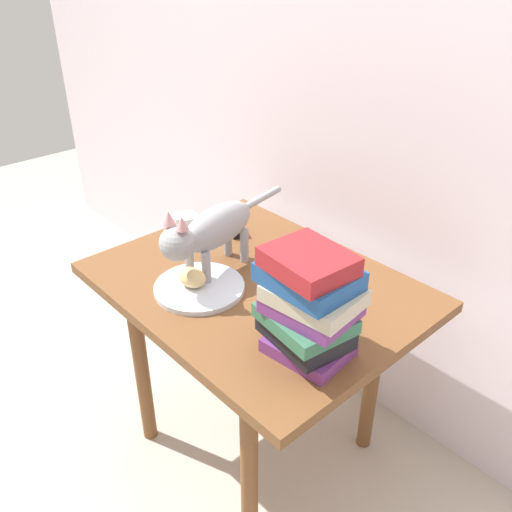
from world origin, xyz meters
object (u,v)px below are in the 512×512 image
at_px(bread_roll, 192,277).
at_px(tv_remote, 234,225).
at_px(plate, 199,287).
at_px(book_stack, 309,304).
at_px(cat, 210,230).
at_px(side_table, 256,306).
at_px(candle_jar, 186,230).

relative_size(bread_roll, tv_remote, 0.53).
distance_m(plate, book_stack, 0.38).
relative_size(cat, tv_remote, 3.16).
bearing_deg(cat, side_table, 27.86).
relative_size(side_table, cat, 1.79).
bearing_deg(plate, candle_jar, 151.18).
bearing_deg(bread_roll, book_stack, 6.13).
bearing_deg(candle_jar, plate, -28.82).
bearing_deg(bread_roll, tv_remote, 122.59).
xyz_separation_m(side_table, tv_remote, (-0.28, 0.16, 0.09)).
relative_size(bread_roll, candle_jar, 0.94).
relative_size(plate, cat, 0.50).
bearing_deg(plate, book_stack, 4.17).
distance_m(cat, book_stack, 0.40).
bearing_deg(plate, bread_roll, -128.54).
height_order(plate, bread_roll, bread_roll).
bearing_deg(book_stack, cat, 172.91).
bearing_deg(side_table, plate, -117.76).
xyz_separation_m(side_table, plate, (-0.07, -0.14, 0.09)).
relative_size(side_table, bread_roll, 10.61).
xyz_separation_m(book_stack, candle_jar, (-0.60, 0.11, -0.09)).
bearing_deg(side_table, cat, -152.14).
xyz_separation_m(cat, candle_jar, (-0.20, 0.06, -0.09)).
height_order(side_table, plate, plate).
height_order(cat, tv_remote, cat).
height_order(candle_jar, tv_remote, candle_jar).
bearing_deg(candle_jar, cat, -15.94).
bearing_deg(cat, book_stack, -7.09).
distance_m(bread_roll, tv_remote, 0.36).
distance_m(side_table, bread_roll, 0.21).
distance_m(side_table, plate, 0.18).
xyz_separation_m(side_table, candle_jar, (-0.31, -0.00, 0.12)).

